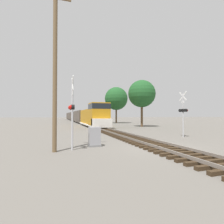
{
  "coord_description": "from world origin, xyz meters",
  "views": [
    {
      "loc": [
        -6.34,
        -9.94,
        2.11
      ],
      "look_at": [
        -0.39,
        9.16,
        2.51
      ],
      "focal_mm": 28.0,
      "sensor_mm": 36.0,
      "label": 1
    }
  ],
  "objects": [
    {
      "name": "ground_plane",
      "position": [
        0.0,
        0.0,
        0.0
      ],
      "size": [
        400.0,
        400.0,
        0.0
      ],
      "primitive_type": "plane",
      "color": "#666059"
    },
    {
      "name": "tree_mid_background",
      "position": [
        9.1,
        35.66,
        6.77
      ],
      "size": [
        6.34,
        6.34,
        9.95
      ],
      "color": "#473521",
      "rests_on": "ground"
    },
    {
      "name": "relay_cabinet",
      "position": [
        -3.93,
        1.83,
        0.64
      ],
      "size": [
        0.84,
        0.64,
        1.31
      ],
      "color": "slate",
      "rests_on": "ground"
    },
    {
      "name": "freight_train",
      "position": [
        0.0,
        55.19,
        1.8
      ],
      "size": [
        2.95,
        82.1,
        4.12
      ],
      "color": "#B77A14",
      "rests_on": "ground"
    },
    {
      "name": "tree_far_right",
      "position": [
        8.76,
        19.67,
        6.18
      ],
      "size": [
        5.13,
        5.13,
        8.77
      ],
      "color": "brown",
      "rests_on": "ground"
    },
    {
      "name": "crossing_signal_near",
      "position": [
        -5.52,
        0.91,
        2.5
      ],
      "size": [
        0.33,
        1.0,
        4.48
      ],
      "rotation": [
        0.0,
        0.0,
        -1.56
      ],
      "color": "#B7B7BC",
      "rests_on": "ground"
    },
    {
      "name": "rail_track_bed",
      "position": [
        0.0,
        -0.0,
        0.14
      ],
      "size": [
        2.6,
        160.0,
        0.31
      ],
      "color": "#382819",
      "rests_on": "ground"
    },
    {
      "name": "crossing_signal_far",
      "position": [
        5.31,
        4.17,
        2.51
      ],
      "size": [
        0.42,
        1.01,
        4.45
      ],
      "rotation": [
        0.0,
        0.0,
        1.69
      ],
      "color": "#B7B7BC",
      "rests_on": "ground"
    },
    {
      "name": "utility_pole",
      "position": [
        -6.51,
        0.69,
        4.99
      ],
      "size": [
        1.8,
        0.25,
        9.63
      ],
      "color": "brown",
      "rests_on": "ground"
    }
  ]
}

